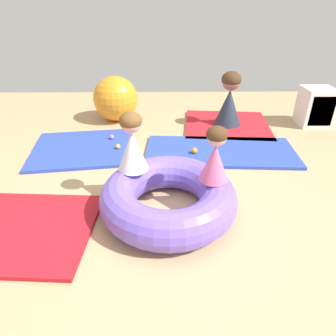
# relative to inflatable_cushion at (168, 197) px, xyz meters

# --- Properties ---
(ground_plane) EXTENTS (8.00, 8.00, 0.00)m
(ground_plane) POSITION_rel_inflatable_cushion_xyz_m (0.05, -0.00, -0.16)
(ground_plane) COLOR tan
(gym_mat_near_right) EXTENTS (1.91, 0.93, 0.04)m
(gym_mat_near_right) POSITION_rel_inflatable_cushion_xyz_m (0.67, 1.19, -0.14)
(gym_mat_near_right) COLOR #2D47B7
(gym_mat_near_right) RESTS_ON ground
(gym_mat_far_right) EXTENTS (1.39, 1.23, 0.04)m
(gym_mat_far_right) POSITION_rel_inflatable_cushion_xyz_m (-1.07, 1.29, -0.14)
(gym_mat_far_right) COLOR #2D47B7
(gym_mat_far_right) RESTS_ON ground
(gym_mat_far_left) EXTENTS (1.34, 1.28, 0.04)m
(gym_mat_far_left) POSITION_rel_inflatable_cushion_xyz_m (0.92, 2.07, -0.14)
(gym_mat_far_left) COLOR red
(gym_mat_far_left) RESTS_ON ground
(inflatable_cushion) EXTENTS (1.22, 1.22, 0.33)m
(inflatable_cushion) POSITION_rel_inflatable_cushion_xyz_m (0.00, 0.00, 0.00)
(inflatable_cushion) COLOR #7056D1
(inflatable_cushion) RESTS_ON ground
(child_in_pink) EXTENTS (0.35, 0.35, 0.49)m
(child_in_pink) POSITION_rel_inflatable_cushion_xyz_m (0.39, 0.03, 0.40)
(child_in_pink) COLOR #E5608E
(child_in_pink) RESTS_ON inflatable_cushion
(child_in_white) EXTENTS (0.28, 0.28, 0.54)m
(child_in_white) POSITION_rel_inflatable_cushion_xyz_m (-0.32, 0.23, 0.43)
(child_in_white) COLOR white
(child_in_white) RESTS_ON inflatable_cushion
(adult_seated) EXTENTS (0.56, 0.56, 0.78)m
(adult_seated) POSITION_rel_inflatable_cushion_xyz_m (0.92, 2.07, 0.25)
(adult_seated) COLOR #232D3D
(adult_seated) RESTS_ON gym_mat_far_left
(play_ball_pink) EXTENTS (0.06, 0.06, 0.06)m
(play_ball_pink) POSITION_rel_inflatable_cushion_xyz_m (-0.74, 1.54, -0.09)
(play_ball_pink) COLOR pink
(play_ball_pink) RESTS_ON gym_mat_far_right
(play_ball_orange) EXTENTS (0.07, 0.07, 0.07)m
(play_ball_orange) POSITION_rel_inflatable_cushion_xyz_m (0.34, 1.10, -0.09)
(play_ball_orange) COLOR orange
(play_ball_orange) RESTS_ON gym_mat_near_right
(play_ball_yellow) EXTENTS (0.06, 0.06, 0.06)m
(play_ball_yellow) POSITION_rel_inflatable_cushion_xyz_m (-0.62, 1.24, -0.09)
(play_ball_yellow) COLOR yellow
(play_ball_yellow) RESTS_ON gym_mat_far_right
(exercise_ball_large) EXTENTS (0.69, 0.69, 0.69)m
(exercise_ball_large) POSITION_rel_inflatable_cushion_xyz_m (-0.79, 2.39, 0.18)
(exercise_ball_large) COLOR orange
(exercise_ball_large) RESTS_ON ground
(storage_cube) EXTENTS (0.44, 0.44, 0.56)m
(storage_cube) POSITION_rel_inflatable_cushion_xyz_m (2.25, 2.11, 0.12)
(storage_cube) COLOR white
(storage_cube) RESTS_ON ground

